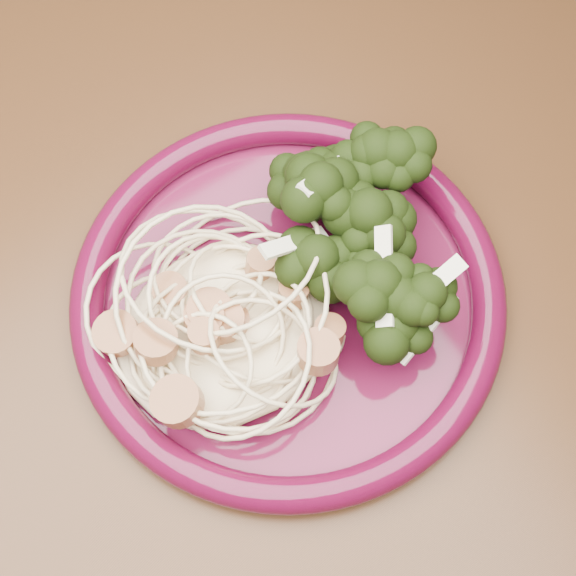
# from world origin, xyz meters

# --- Properties ---
(dining_table) EXTENTS (1.20, 0.80, 0.75)m
(dining_table) POSITION_xyz_m (0.00, 0.00, 0.65)
(dining_table) COLOR #472814
(dining_table) RESTS_ON ground
(dinner_plate) EXTENTS (0.29, 0.29, 0.02)m
(dinner_plate) POSITION_xyz_m (0.04, 0.03, 0.76)
(dinner_plate) COLOR #4F0D28
(dinner_plate) RESTS_ON dining_table
(spaghetti_pile) EXTENTS (0.15, 0.13, 0.03)m
(spaghetti_pile) POSITION_xyz_m (-0.01, 0.02, 0.77)
(spaghetti_pile) COLOR beige
(spaghetti_pile) RESTS_ON dinner_plate
(scallop_cluster) EXTENTS (0.14, 0.14, 0.05)m
(scallop_cluster) POSITION_xyz_m (-0.01, 0.02, 0.81)
(scallop_cluster) COLOR #B17549
(scallop_cluster) RESTS_ON spaghetti_pile
(broccoli_pile) EXTENTS (0.10, 0.17, 0.06)m
(broccoli_pile) POSITION_xyz_m (0.10, 0.03, 0.79)
(broccoli_pile) COLOR black
(broccoli_pile) RESTS_ON dinner_plate
(onion_garnish) EXTENTS (0.07, 0.11, 0.06)m
(onion_garnish) POSITION_xyz_m (0.10, 0.03, 0.82)
(onion_garnish) COLOR #F2EECD
(onion_garnish) RESTS_ON broccoli_pile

